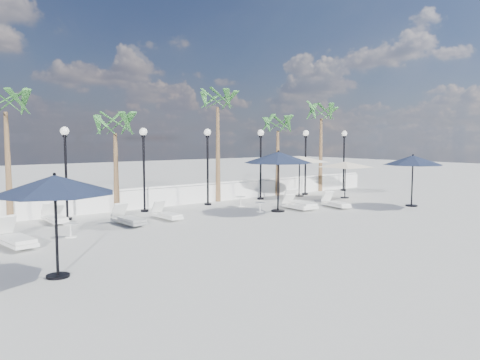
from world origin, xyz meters
TOP-DOWN VIEW (x-y plane):
  - ground at (0.00, 0.00)m, footprint 100.00×100.00m
  - balustrade at (0.00, 7.50)m, footprint 26.00×0.30m
  - lamppost_1 at (-7.00, 6.50)m, footprint 0.36×0.36m
  - lamppost_2 at (-3.50, 6.50)m, footprint 0.36×0.36m
  - lamppost_3 at (0.00, 6.50)m, footprint 0.36×0.36m
  - lamppost_4 at (3.50, 6.50)m, footprint 0.36×0.36m
  - lamppost_5 at (7.00, 6.50)m, footprint 0.36×0.36m
  - lamppost_6 at (10.50, 6.50)m, footprint 0.36×0.36m
  - palm_0 at (-9.00, 7.30)m, footprint 2.60×2.60m
  - palm_1 at (-4.50, 7.30)m, footprint 2.60×2.60m
  - palm_2 at (1.20, 7.30)m, footprint 2.60×2.60m
  - palm_3 at (5.50, 7.30)m, footprint 2.60×2.60m
  - palm_4 at (9.20, 7.30)m, footprint 2.60×2.60m
  - lounger_0 at (-5.49, 3.90)m, footprint 0.75×1.92m
  - lounger_1 at (-7.63, 6.10)m, footprint 0.60×1.80m
  - lounger_2 at (-9.87, 2.65)m, footprint 0.98×2.20m
  - lounger_3 at (-3.71, 4.07)m, footprint 0.65×1.75m
  - lounger_4 at (2.41, 2.62)m, footprint 0.63×1.67m
  - lounger_5 at (4.40, 1.92)m, footprint 0.94×1.84m
  - lounger_6 at (2.77, 2.79)m, footprint 1.06×2.22m
  - side_table_0 at (-8.02, 2.98)m, footprint 0.49×0.49m
  - side_table_1 at (0.96, 5.03)m, footprint 0.52×0.52m
  - side_table_2 at (0.65, 3.19)m, footprint 0.44×0.44m
  - parasol_navy_left at (-9.79, -1.47)m, footprint 2.89×2.89m
  - parasol_navy_mid at (1.35, 2.76)m, footprint 3.15×3.15m
  - parasol_navy_right at (7.73, -0.08)m, footprint 2.89×2.89m
  - parasol_cream_sq_a at (7.64, 4.03)m, footprint 4.49×4.49m
  - parasol_cream_sq_b at (6.19, 6.20)m, footprint 5.04×5.04m

SIDE VIEW (x-z plane):
  - ground at x=0.00m, z-range 0.00..0.00m
  - lounger_4 at x=2.41m, z-range -0.10..0.51m
  - lounger_3 at x=-3.71m, z-range -0.11..0.54m
  - lounger_5 at x=4.40m, z-range -0.11..0.55m
  - lounger_1 at x=-7.63m, z-range -0.11..0.56m
  - lounger_0 at x=-5.49m, z-range -0.12..0.59m
  - side_table_2 at x=0.65m, z-range 0.04..0.48m
  - lounger_2 at x=-9.87m, z-range -0.13..0.67m
  - lounger_6 at x=2.77m, z-range -0.13..0.67m
  - side_table_0 at x=-8.02m, z-range 0.05..0.53m
  - side_table_1 at x=0.96m, z-range 0.05..0.56m
  - balustrade at x=0.00m, z-range -0.04..0.97m
  - parasol_cream_sq_a at x=7.64m, z-range 0.94..3.15m
  - parasol_navy_left at x=-9.79m, z-range 0.97..3.53m
  - parasol_navy_right at x=7.73m, z-range 0.98..3.57m
  - parasol_cream_sq_b at x=6.19m, z-range 1.07..3.60m
  - parasol_navy_mid at x=1.35m, z-range 1.07..3.89m
  - lamppost_1 at x=-7.00m, z-range 0.57..4.41m
  - lamppost_2 at x=-3.50m, z-range 0.57..4.41m
  - lamppost_3 at x=0.00m, z-range 0.57..4.41m
  - lamppost_4 at x=3.50m, z-range 0.57..4.41m
  - lamppost_5 at x=7.00m, z-range 0.57..4.41m
  - lamppost_6 at x=10.50m, z-range 0.57..4.41m
  - palm_1 at x=-4.50m, z-range 1.40..6.10m
  - palm_3 at x=5.50m, z-range 1.50..6.40m
  - palm_0 at x=-9.00m, z-range 1.78..7.28m
  - palm_4 at x=9.20m, z-range 1.88..7.58m
  - palm_2 at x=1.20m, z-range 2.07..8.17m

